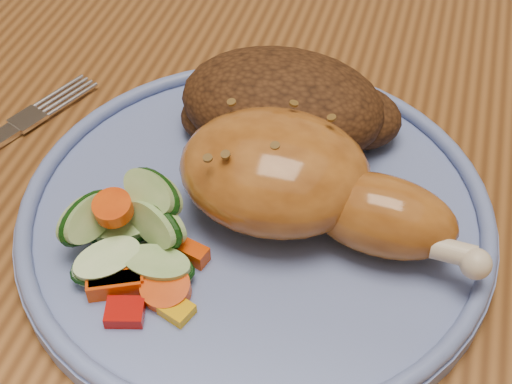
% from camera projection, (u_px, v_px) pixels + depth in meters
% --- Properties ---
extents(dining_table, '(0.90, 1.40, 0.75)m').
position_uv_depth(dining_table, '(304.00, 240.00, 0.53)').
color(dining_table, brown).
rests_on(dining_table, ground).
extents(chair_far, '(0.42, 0.42, 0.91)m').
position_uv_depth(chair_far, '(394.00, 6.00, 1.07)').
color(chair_far, '#4C2D16').
rests_on(chair_far, ground).
extents(plate, '(0.28, 0.28, 0.01)m').
position_uv_depth(plate, '(256.00, 216.00, 0.42)').
color(plate, '#6074B5').
rests_on(plate, dining_table).
extents(plate_rim, '(0.28, 0.28, 0.01)m').
position_uv_depth(plate_rim, '(256.00, 204.00, 0.42)').
color(plate_rim, '#6074B5').
rests_on(plate_rim, plate).
extents(chicken_leg, '(0.18, 0.09, 0.06)m').
position_uv_depth(chicken_leg, '(300.00, 182.00, 0.40)').
color(chicken_leg, '#AE6524').
rests_on(chicken_leg, plate).
extents(rice_pilaf, '(0.14, 0.09, 0.06)m').
position_uv_depth(rice_pilaf, '(287.00, 107.00, 0.45)').
color(rice_pilaf, '#402310').
rests_on(rice_pilaf, plate).
extents(vegetable_pile, '(0.09, 0.10, 0.05)m').
position_uv_depth(vegetable_pile, '(131.00, 238.00, 0.39)').
color(vegetable_pile, '#A50A05').
rests_on(vegetable_pile, plate).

